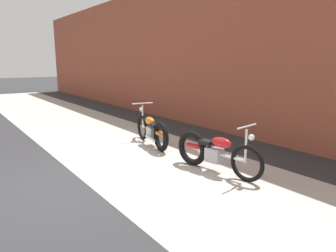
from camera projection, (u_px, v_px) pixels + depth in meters
name	position (u px, v px, depth m)	size (l,w,h in m)	color
ground_plane	(85.00, 183.00, 5.64)	(80.00, 80.00, 0.00)	#2D2D30
sidewalk_slab	(165.00, 164.00, 6.64)	(36.00, 3.50, 0.01)	#B2ADA3
brick_building_wall	(275.00, 49.00, 8.12)	(36.00, 0.50, 4.88)	brown
motorcycle_orange	(153.00, 131.00, 8.00)	(1.99, 0.70, 1.03)	black
motorcycle_red	(211.00, 151.00, 6.20)	(2.00, 0.61, 1.03)	black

